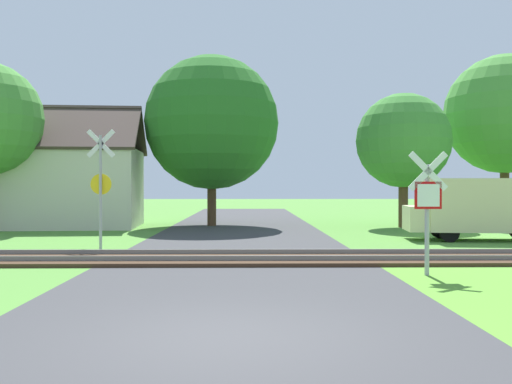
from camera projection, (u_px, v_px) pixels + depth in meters
ground_plane at (227, 338)px, 7.34m from camera, size 160.00×160.00×0.00m
road_asphalt at (232, 306)px, 9.34m from camera, size 6.95×80.00×0.01m
rail_track at (238, 258)px, 15.00m from camera, size 60.00×2.60×0.22m
stop_sign_near at (428, 203)px, 12.48m from camera, size 0.88×0.15×2.73m
crossing_sign_far at (101, 182)px, 17.43m from camera, size 0.88×0.13×3.71m
house at (65, 185)px, 27.44m from camera, size 7.69×6.04×5.87m
tree_far at (505, 114)px, 29.45m from camera, size 6.14×6.14×8.76m
tree_right at (403, 141)px, 27.16m from camera, size 4.50×4.50×6.40m
tree_center at (212, 123)px, 28.25m from camera, size 6.63×6.63×8.44m
mail_truck at (480, 206)px, 20.59m from camera, size 5.08×2.40×2.24m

